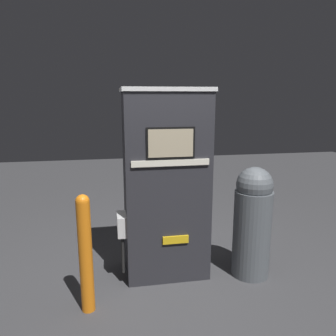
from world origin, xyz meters
The scene contains 4 objects.
ground_plane centered at (0.00, 0.00, 0.00)m, with size 14.00×14.00×0.00m, color #38383A.
gas_pump centered at (0.00, 0.27, 0.98)m, with size 0.95×0.58×1.95m.
safety_bollard centered at (-0.80, -0.28, 0.56)m, with size 0.12×0.12×1.07m.
trash_bin centered at (0.87, 0.04, 0.60)m, with size 0.39×0.39×1.17m.
Camera 1 is at (-0.56, -2.95, 1.87)m, focal length 35.00 mm.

